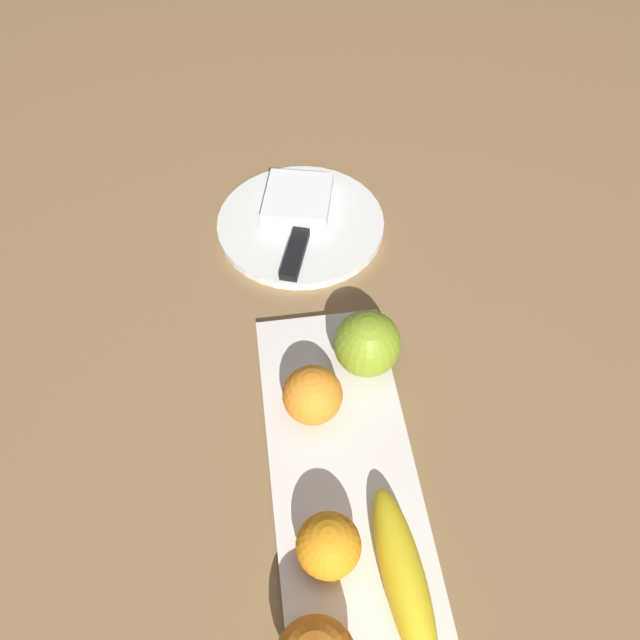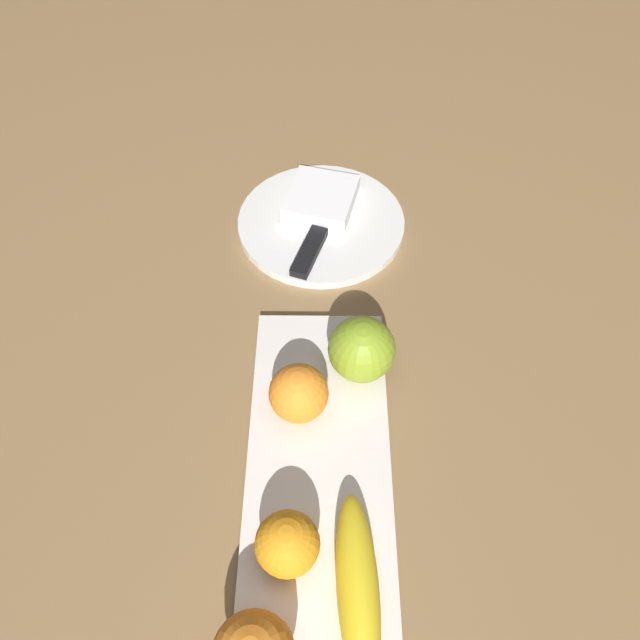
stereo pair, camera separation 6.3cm
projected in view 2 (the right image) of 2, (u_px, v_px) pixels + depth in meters
ground_plane at (347, 515)px, 0.63m from camera, size 2.40×2.40×0.00m
fruit_tray at (318, 496)px, 0.64m from camera, size 0.47×0.16×0.01m
apple at (362, 349)px, 0.69m from camera, size 0.08×0.08×0.08m
banana at (358, 586)px, 0.56m from camera, size 0.18×0.05×0.04m
orange_near_apple at (299, 393)px, 0.66m from camera, size 0.07×0.07×0.07m
orange_near_banana at (287, 544)px, 0.57m from camera, size 0.06×0.06×0.06m
dinner_plate at (321, 223)px, 0.88m from camera, size 0.24×0.24×0.01m
folded_napkin at (321, 199)px, 0.88m from camera, size 0.12×0.12×0.02m
knife at (313, 245)px, 0.84m from camera, size 0.18×0.08×0.01m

